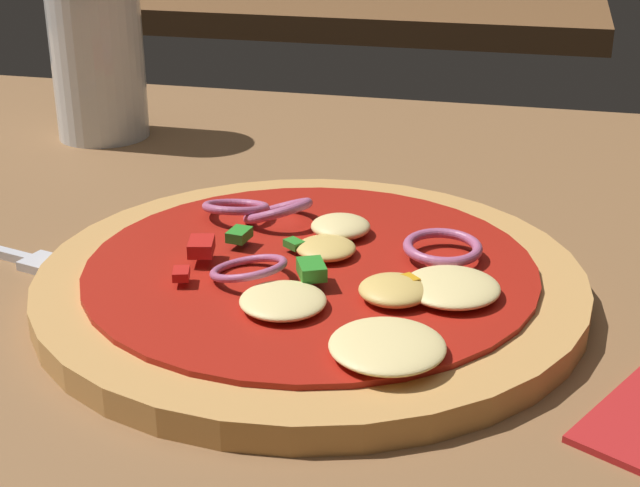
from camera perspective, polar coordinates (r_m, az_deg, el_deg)
The scene contains 3 objects.
dining_table at distance 0.48m, azimuth -6.16°, elevation -5.71°, with size 1.35×0.86×0.04m.
pizza at distance 0.48m, azimuth -0.37°, elevation -2.19°, with size 0.28×0.28×0.03m.
beer_glass at distance 0.75m, azimuth -13.43°, elevation 10.95°, with size 0.07×0.07×0.14m.
Camera 1 is at (0.15, -0.39, 0.25)m, focal length 52.36 mm.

